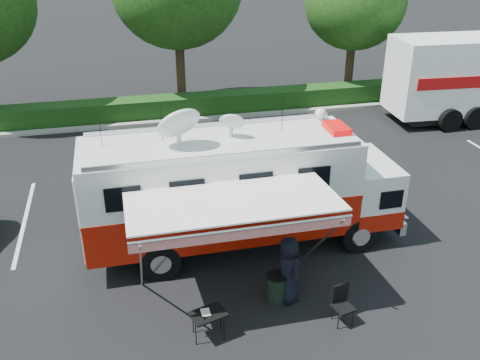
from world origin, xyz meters
name	(u,v)px	position (x,y,z in m)	size (l,w,h in m)	color
ground_plane	(244,245)	(0.00, 0.00, 0.00)	(120.00, 120.00, 0.00)	black
back_border	(202,6)	(1.14, 12.90, 5.00)	(60.00, 6.14, 8.87)	#9E998E
stall_lines	(209,200)	(-0.50, 3.00, 0.00)	(24.12, 5.50, 0.01)	silver
command_truck	(241,190)	(-0.08, 0.00, 1.85)	(8.98, 2.47, 4.32)	black
awning	(234,207)	(-0.88, -2.57, 2.78)	(4.90, 2.54, 2.96)	white
person	(287,299)	(0.45, -2.71, 0.00)	(0.88, 0.57, 1.80)	black
folding_table	(208,315)	(-1.72, -3.56, 0.62)	(0.91, 0.75, 0.67)	black
folding_chair	(342,301)	(1.46, -3.74, 0.57)	(0.55, 0.58, 0.96)	black
trash_bin	(277,288)	(0.17, -2.71, 0.39)	(0.52, 0.52, 0.78)	black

